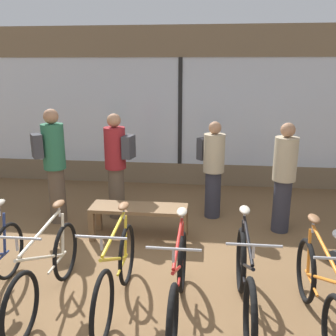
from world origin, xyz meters
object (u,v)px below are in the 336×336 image
Objects in this scene: bicycle_center_left at (117,274)px; bicycle_far_right at (319,295)px; customer_mid_floor at (284,176)px; bicycle_left at (46,272)px; customer_by_window at (116,163)px; customer_near_rack at (54,162)px; bicycle_center_right at (178,284)px; bicycle_right at (245,282)px; display_bench at (139,212)px; customer_near_bench at (213,167)px.

bicycle_far_right is at bearing -3.64° from bicycle_center_left.
bicycle_left is at bearing -142.01° from customer_mid_floor.
customer_near_rack is at bearing -161.90° from customer_by_window.
bicycle_right is (0.66, 0.08, 0.02)m from bicycle_center_right.
display_bench is (-2.05, 1.77, 0.01)m from bicycle_far_right.
customer_near_bench reaches higher than bicycle_left.
display_bench is 2.20m from customer_mid_floor.
customer_mid_floor is (2.02, 2.11, 0.48)m from bicycle_center_left.
customer_by_window is at bearing 128.16° from bicycle_right.
bicycle_center_right is 1.00× the size of customer_by_window.
customer_mid_floor is 1.14m from customer_near_bench.
bicycle_center_left is 2.50m from customer_by_window.
customer_by_window reaches higher than customer_near_bench.
customer_by_window reaches higher than bicycle_right.
display_bench is 1.03m from customer_by_window.
bicycle_center_right is at bearing -97.04° from customer_near_bench.
customer_near_bench is (-0.33, 2.59, 0.47)m from bicycle_right.
customer_mid_floor is (2.75, 2.15, 0.49)m from bicycle_left.
bicycle_right is 2.65m from customer_near_bench.
customer_near_rack is at bearing 109.95° from bicycle_left.
bicycle_left is at bearing 177.48° from bicycle_center_right.
customer_mid_floor is at bearing -23.92° from customer_near_bench.
customer_near_bench is at bearing 11.56° from customer_near_rack.
customer_near_rack is (-2.80, 2.08, 0.60)m from bicycle_right.
bicycle_center_right is 2.65m from customer_mid_floor.
bicycle_center_left is 1.21× the size of display_bench.
bicycle_center_left is 1.30m from bicycle_right.
bicycle_center_right is at bearing -67.47° from display_bench.
customer_near_bench is (0.33, 2.67, 0.49)m from bicycle_center_right.
customer_near_bench reaches higher than bicycle_center_left.
bicycle_right is 2.15m from display_bench.
customer_mid_floor reaches higher than bicycle_right.
bicycle_left reaches higher than bicycle_center_right.
bicycle_center_left is 0.99× the size of bicycle_far_right.
customer_by_window reaches higher than bicycle_center_right.
customer_near_bench is (1.05, 0.93, 0.47)m from display_bench.
bicycle_left is at bearing -177.24° from bicycle_center_left.
bicycle_far_right is 2.29m from customer_mid_floor.
display_bench is at bearing 112.53° from bicycle_center_right.
customer_near_rack reaches higher than bicycle_far_right.
bicycle_far_right is 4.16m from customer_near_rack.
bicycle_left is 1.01× the size of bicycle_right.
bicycle_center_right is at bearing -121.83° from customer_mid_floor.
bicycle_center_right is at bearing -63.74° from customer_by_window.
bicycle_center_left is 1.01× the size of customer_mid_floor.
customer_near_bench reaches higher than bicycle_far_right.
bicycle_center_right is 1.33m from bicycle_far_right.
bicycle_right is 0.69m from bicycle_far_right.
customer_near_rack reaches higher than display_bench.
bicycle_center_left is at bearing 2.76° from bicycle_left.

